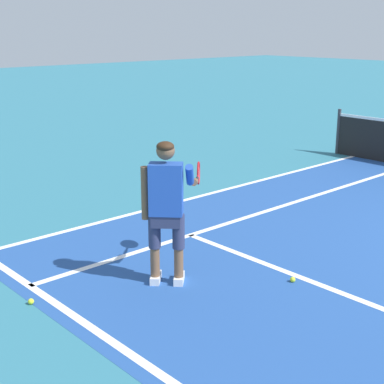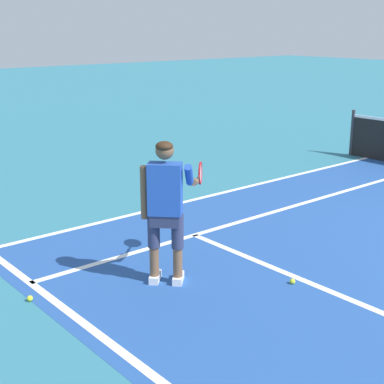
% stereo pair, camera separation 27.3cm
% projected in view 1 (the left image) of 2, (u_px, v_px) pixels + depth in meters
% --- Properties ---
extents(line_singles_left, '(0.10, 8.95, 0.01)m').
position_uv_depth(line_singles_left, '(275.00, 208.00, 9.66)').
color(line_singles_left, white).
rests_on(line_singles_left, ground).
extents(line_doubles_left, '(0.10, 8.95, 0.01)m').
position_uv_depth(line_doubles_left, '(218.00, 191.00, 10.64)').
color(line_doubles_left, white).
rests_on(line_doubles_left, ground).
extents(tennis_player, '(0.72, 1.17, 1.71)m').
position_uv_depth(tennis_player, '(167.00, 203.00, 6.60)').
color(tennis_player, white).
rests_on(tennis_player, ground).
extents(tennis_ball_near_feet, '(0.07, 0.07, 0.07)m').
position_uv_depth(tennis_ball_near_feet, '(31.00, 301.00, 6.31)').
color(tennis_ball_near_feet, '#CCE02D').
rests_on(tennis_ball_near_feet, ground).
extents(tennis_ball_by_baseline, '(0.07, 0.07, 0.07)m').
position_uv_depth(tennis_ball_by_baseline, '(293.00, 280.00, 6.86)').
color(tennis_ball_by_baseline, '#CCE02D').
rests_on(tennis_ball_by_baseline, ground).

